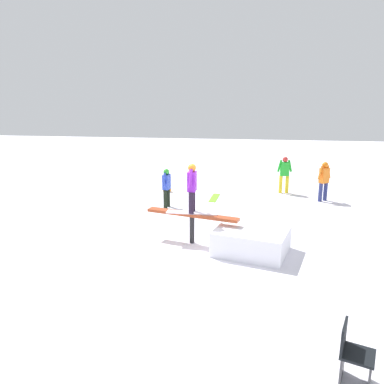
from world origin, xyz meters
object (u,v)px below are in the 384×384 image
at_px(bystander_orange, 324,179).
at_px(bystander_green, 284,173).
at_px(folding_chair, 353,356).
at_px(backpack_on_snow, 167,187).
at_px(rail_feature, 192,218).
at_px(bystander_blue, 167,186).
at_px(loose_snowboard_lime, 214,198).
at_px(main_rider_on_rail, 192,189).

bearing_deg(bystander_orange, bystander_green, 101.96).
bearing_deg(folding_chair, backpack_on_snow, 44.86).
distance_m(bystander_orange, folding_chair, 10.35).
distance_m(rail_feature, bystander_blue, 3.73).
bearing_deg(loose_snowboard_lime, folding_chair, 19.36).
bearing_deg(bystander_orange, loose_snowboard_lime, 143.22).
bearing_deg(folding_chair, loose_snowboard_lime, 35.94).
distance_m(rail_feature, backpack_on_snow, 6.32).
relative_size(rail_feature, bystander_blue, 1.81).
distance_m(rail_feature, loose_snowboard_lime, 5.14).
bearing_deg(rail_feature, folding_chair, 136.62).
distance_m(rail_feature, bystander_green, 7.10).
relative_size(bystander_blue, backpack_on_snow, 4.31).
distance_m(folding_chair, backpack_on_snow, 12.03).
relative_size(bystander_orange, loose_snowboard_lime, 1.14).
bearing_deg(bystander_blue, backpack_on_snow, 23.35).
bearing_deg(bystander_orange, folding_chair, -137.40).
bearing_deg(main_rider_on_rail, bystander_orange, -128.93).
distance_m(bystander_blue, loose_snowboard_lime, 2.46).
bearing_deg(loose_snowboard_lime, backpack_on_snow, -108.42).
xyz_separation_m(bystander_orange, folding_chair, (1.27, 10.26, -0.46)).
bearing_deg(rail_feature, bystander_orange, -114.87).
relative_size(rail_feature, backpack_on_snow, 7.81).
bearing_deg(bystander_blue, folding_chair, -140.93).
relative_size(bystander_blue, bystander_orange, 0.93).
xyz_separation_m(bystander_green, bystander_blue, (4.46, 3.06, -0.06)).
bearing_deg(main_rider_on_rail, bystander_blue, -65.55).
bearing_deg(bystander_orange, backpack_on_snow, 134.59).
height_order(main_rider_on_rail, loose_snowboard_lime, main_rider_on_rail).
bearing_deg(loose_snowboard_lime, bystander_blue, -41.14).
bearing_deg(backpack_on_snow, main_rider_on_rail, 138.83).
distance_m(loose_snowboard_lime, backpack_on_snow, 2.37).
bearing_deg(rail_feature, loose_snowboard_lime, -76.52).
height_order(bystander_green, bystander_blue, bystander_green).
bearing_deg(rail_feature, bystander_green, -100.03).
relative_size(bystander_green, bystander_orange, 1.01).
bearing_deg(bystander_blue, rail_feature, -145.87).
bearing_deg(bystander_orange, rail_feature, -169.57).
relative_size(rail_feature, bystander_green, 1.68).
bearing_deg(bystander_green, loose_snowboard_lime, 16.27).
xyz_separation_m(rail_feature, backpack_on_snow, (2.13, -5.93, -0.57)).
bearing_deg(backpack_on_snow, bystander_blue, 132.47).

